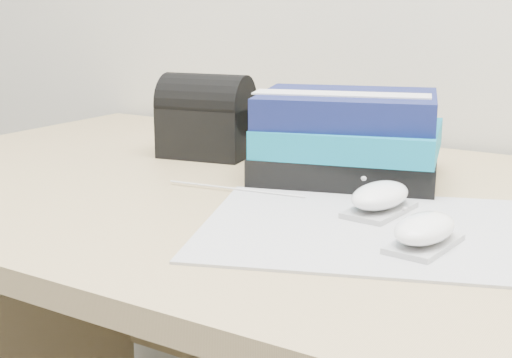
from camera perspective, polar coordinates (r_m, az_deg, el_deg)
The scene contains 7 objects.
desk at distance 1.07m, azimuth 9.98°, elevation -13.34°, with size 1.60×0.80×0.73m.
mousepad at distance 0.82m, azimuth 9.36°, elevation -3.95°, with size 0.38×0.30×0.00m, color gray.
mouse_rear at distance 0.87m, azimuth 9.89°, elevation -1.50°, with size 0.06×0.11×0.04m.
mouse_front at distance 0.76m, azimuth 13.34°, elevation -4.07°, with size 0.06×0.10×0.04m.
usb_cable at distance 0.97m, azimuth -1.66°, elevation -0.79°, with size 0.00×0.00×0.20m, color silver.
book_stack at distance 1.04m, azimuth 7.37°, elevation 3.36°, with size 0.30×0.27×0.13m.
pouch at distance 1.19m, azimuth -4.00°, elevation 5.02°, with size 0.16×0.12×0.14m.
Camera 1 is at (0.34, 0.76, 0.98)m, focal length 50.00 mm.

